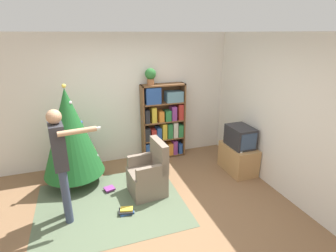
{
  "coord_description": "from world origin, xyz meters",
  "views": [
    {
      "loc": [
        -0.84,
        -3.15,
        2.58
      ],
      "look_at": [
        0.56,
        0.9,
        1.05
      ],
      "focal_mm": 28.0,
      "sensor_mm": 36.0,
      "label": 1
    }
  ],
  "objects_px": {
    "bookshelf": "(163,123)",
    "potted_plant": "(150,75)",
    "television": "(240,137)",
    "christmas_tree": "(70,133)",
    "armchair": "(149,175)",
    "standing_person": "(61,157)"
  },
  "relations": [
    {
      "from": "television",
      "to": "armchair",
      "type": "height_order",
      "value": "same"
    },
    {
      "from": "bookshelf",
      "to": "potted_plant",
      "type": "xyz_separation_m",
      "value": [
        -0.25,
        0.01,
        1.01
      ]
    },
    {
      "from": "television",
      "to": "christmas_tree",
      "type": "xyz_separation_m",
      "value": [
        -3.02,
        0.57,
        0.25
      ]
    },
    {
      "from": "television",
      "to": "christmas_tree",
      "type": "height_order",
      "value": "christmas_tree"
    },
    {
      "from": "potted_plant",
      "to": "armchair",
      "type": "bearing_deg",
      "value": -107.96
    },
    {
      "from": "christmas_tree",
      "to": "television",
      "type": "bearing_deg",
      "value": -10.69
    },
    {
      "from": "armchair",
      "to": "potted_plant",
      "type": "xyz_separation_m",
      "value": [
        0.41,
        1.26,
        1.47
      ]
    },
    {
      "from": "potted_plant",
      "to": "bookshelf",
      "type": "bearing_deg",
      "value": -1.42
    },
    {
      "from": "christmas_tree",
      "to": "potted_plant",
      "type": "height_order",
      "value": "potted_plant"
    },
    {
      "from": "television",
      "to": "christmas_tree",
      "type": "relative_size",
      "value": 0.3
    },
    {
      "from": "potted_plant",
      "to": "television",
      "type": "bearing_deg",
      "value": -37.67
    },
    {
      "from": "bookshelf",
      "to": "television",
      "type": "distance_m",
      "value": 1.61
    },
    {
      "from": "bookshelf",
      "to": "television",
      "type": "bearing_deg",
      "value": -42.99
    },
    {
      "from": "armchair",
      "to": "standing_person",
      "type": "distance_m",
      "value": 1.47
    },
    {
      "from": "bookshelf",
      "to": "potted_plant",
      "type": "height_order",
      "value": "potted_plant"
    },
    {
      "from": "bookshelf",
      "to": "potted_plant",
      "type": "bearing_deg",
      "value": 178.58
    },
    {
      "from": "christmas_tree",
      "to": "potted_plant",
      "type": "xyz_separation_m",
      "value": [
        1.59,
        0.54,
        0.82
      ]
    },
    {
      "from": "armchair",
      "to": "potted_plant",
      "type": "distance_m",
      "value": 1.98
    },
    {
      "from": "potted_plant",
      "to": "standing_person",
      "type": "bearing_deg",
      "value": -138.25
    },
    {
      "from": "standing_person",
      "to": "christmas_tree",
      "type": "bearing_deg",
      "value": 166.01
    },
    {
      "from": "standing_person",
      "to": "potted_plant",
      "type": "distance_m",
      "value": 2.41
    },
    {
      "from": "bookshelf",
      "to": "christmas_tree",
      "type": "relative_size",
      "value": 0.88
    }
  ]
}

